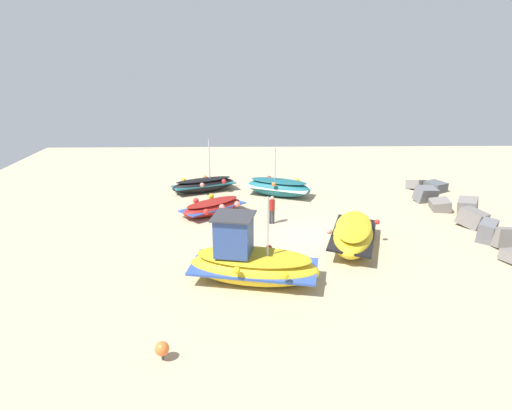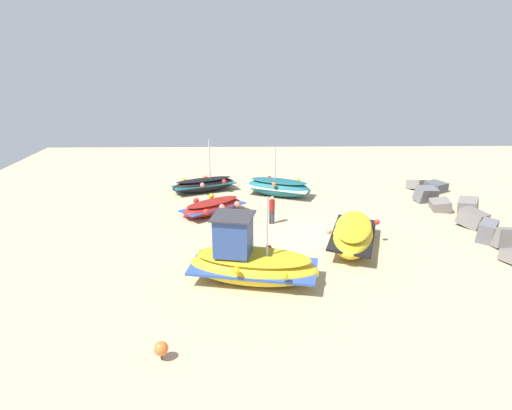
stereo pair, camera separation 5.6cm
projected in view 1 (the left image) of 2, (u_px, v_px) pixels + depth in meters
ground_plane at (318, 238)px, 23.10m from camera, size 47.80×47.80×0.00m
fishing_boat_0 at (204, 184)px, 30.76m from camera, size 3.17×4.66×3.62m
fishing_boat_1 at (278, 187)px, 29.81m from camera, size 3.28×4.70×3.24m
fishing_boat_2 at (250, 261)px, 18.49m from camera, size 3.12×5.76×3.82m
fishing_boat_3 at (213, 207)px, 26.46m from camera, size 3.77×4.09×0.99m
fishing_boat_4 at (353, 234)px, 21.87m from camera, size 5.33×3.42×1.35m
person_walking at (272, 208)px, 24.83m from camera, size 0.32×0.32×1.61m
breakwater_rocks at (477, 224)px, 23.95m from camera, size 19.77×3.12×1.36m
mooring_buoy_0 at (162, 349)px, 13.83m from camera, size 0.45×0.45×0.64m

